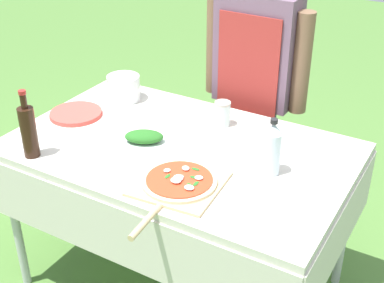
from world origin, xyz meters
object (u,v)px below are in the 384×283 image
Objects in this scene: prep_table at (180,161)px; mixing_tub at (124,88)px; person_cook at (255,77)px; oil_bottle at (28,131)px; pizza_on_peel at (178,183)px; sauce_jar at (222,115)px; water_bottle at (272,148)px; plate_stack at (76,113)px; herb_container at (144,137)px.

mixing_tub is at bearing 151.63° from prep_table.
person_cook reaches higher than prep_table.
prep_table is 0.65m from oil_bottle.
person_cook is at bearing 34.87° from mixing_tub.
person_cook is 2.83× the size of pizza_on_peel.
oil_bottle is 0.86m from sauce_jar.
person_cook is 13.02× the size of sauce_jar.
plate_stack is (-1.01, 0.00, -0.10)m from water_bottle.
mixing_tub is (-0.49, 0.27, 0.14)m from prep_table.
pizza_on_peel is 3.23× the size of mixing_tub.
oil_bottle is (-0.55, -1.03, 0.02)m from person_cook.
oil_bottle is 0.41m from plate_stack.
oil_bottle reaches higher than plate_stack.
herb_container is 0.39m from sauce_jar.
oil_bottle is 0.99m from water_bottle.
person_cook is 6.31× the size of water_bottle.
mixing_tub is 0.28m from plate_stack.
pizza_on_peel is 0.67m from oil_bottle.
plate_stack is (-0.64, -0.65, -0.09)m from person_cook.
prep_table is 0.68m from person_cook.
oil_bottle is 2.56× the size of sauce_jar.
plate_stack is at bearing 155.06° from pizza_on_peel.
sauce_jar is (-0.09, 0.54, 0.04)m from pizza_on_peel.
water_bottle is 0.58m from herb_container.
plate_stack is (-0.44, 0.06, -0.02)m from herb_container.
plate_stack is (-0.58, 0.00, 0.09)m from prep_table.
person_cook reaches higher than water_bottle.
plate_stack is 0.71m from sauce_jar.
pizza_on_peel is 0.84m from mixing_tub.
water_bottle is at bearing -0.23° from plate_stack.
herb_container is (-0.20, -0.70, -0.07)m from person_cook.
pizza_on_peel is at bearing -39.36° from mixing_tub.
sauce_jar is at bearing 94.66° from pizza_on_peel.
person_cook is at bearing 91.80° from sauce_jar.
prep_table is at bearing -28.37° from mixing_tub.
person_cook is 0.75m from water_bottle.
prep_table is 0.46m from water_bottle.
herb_container is 0.47m from mixing_tub.
sauce_jar is (0.65, 0.27, 0.04)m from plate_stack.
sauce_jar is at bearing 22.26° from plate_stack.
sauce_jar is at bearing 0.34° from mixing_tub.
plate_stack is at bearing 103.50° from oil_bottle.
person_cook is at bearing 85.10° from prep_table.
herb_container is at bearing -7.67° from plate_stack.
pizza_on_peel reaches higher than prep_table.
sauce_jar is at bearing 93.13° from person_cook.
pizza_on_peel is at bearing -59.47° from prep_table.
sauce_jar reaches higher than herb_container.
sauce_jar is (-0.35, 0.27, -0.06)m from water_bottle.
mixing_tub reaches higher than pizza_on_peel.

